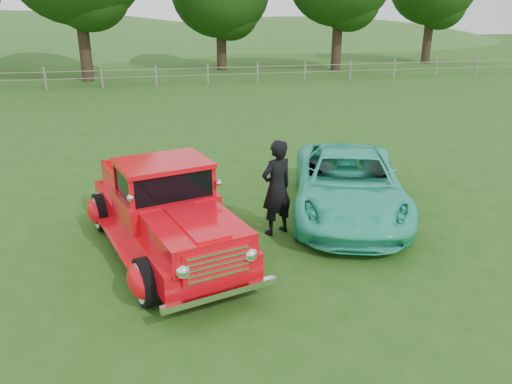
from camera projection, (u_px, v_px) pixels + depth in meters
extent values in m
plane|color=#244D14|center=(213.00, 265.00, 8.78)|extent=(140.00, 140.00, 0.00)
ellipsoid|color=#2D6124|center=(288.00, 68.00, 71.00)|extent=(72.00, 52.00, 14.00)
cube|color=slate|center=(156.00, 76.00, 28.68)|extent=(48.00, 0.04, 0.04)
cube|color=slate|center=(156.00, 69.00, 28.54)|extent=(48.00, 0.04, 0.04)
cylinder|color=#2E2117|center=(84.00, 40.00, 29.92)|extent=(0.70, 0.70, 4.84)
cylinder|color=#2E2117|center=(221.00, 43.00, 35.68)|extent=(0.70, 0.70, 3.74)
cylinder|color=#2E2117|center=(337.00, 39.00, 35.44)|extent=(0.70, 0.70, 4.40)
cylinder|color=#2E2117|center=(428.00, 36.00, 40.14)|extent=(0.70, 0.70, 4.18)
cylinder|color=black|center=(146.00, 282.00, 7.52)|extent=(0.43, 0.80, 0.76)
cylinder|color=black|center=(244.00, 257.00, 8.26)|extent=(0.43, 0.80, 0.76)
cylinder|color=black|center=(102.00, 212.00, 10.08)|extent=(0.43, 0.80, 0.76)
cylinder|color=black|center=(179.00, 198.00, 10.82)|extent=(0.43, 0.80, 0.76)
cube|color=red|center=(165.00, 222.00, 9.10)|extent=(2.71, 4.86, 0.44)
ellipsoid|color=red|center=(142.00, 280.00, 7.48)|extent=(0.60, 0.83, 0.54)
ellipsoid|color=red|center=(248.00, 254.00, 8.28)|extent=(0.60, 0.83, 0.54)
ellipsoid|color=red|center=(98.00, 211.00, 10.04)|extent=(0.60, 0.83, 0.54)
ellipsoid|color=red|center=(182.00, 196.00, 10.84)|extent=(0.60, 0.83, 0.54)
cube|color=red|center=(196.00, 235.00, 7.68)|extent=(1.70, 1.89, 0.42)
cube|color=red|center=(165.00, 203.00, 8.88)|extent=(1.89, 1.72, 0.44)
cube|color=black|center=(164.00, 178.00, 8.71)|extent=(1.69, 1.46, 0.50)
cube|color=red|center=(163.00, 163.00, 8.61)|extent=(1.79, 1.57, 0.08)
cube|color=red|center=(142.00, 182.00, 10.09)|extent=(1.65, 2.19, 0.45)
cube|color=white|center=(218.00, 264.00, 7.06)|extent=(1.05, 0.37, 0.50)
cube|color=white|center=(221.00, 294.00, 7.12)|extent=(1.77, 0.57, 0.10)
cube|color=white|center=(131.00, 190.00, 11.15)|extent=(1.68, 0.54, 0.10)
imported|color=#32CBA5|center=(348.00, 183.00, 10.80)|extent=(3.74, 5.41, 1.37)
imported|color=black|center=(277.00, 188.00, 9.72)|extent=(0.82, 0.69, 1.92)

